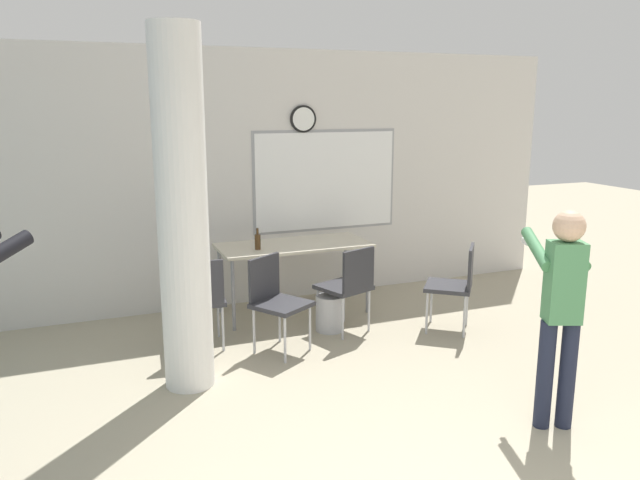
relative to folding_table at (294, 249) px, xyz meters
The scene contains 10 objects.
wall_back 1.02m from the folding_table, 128.22° to the left, with size 8.00×0.15×2.80m.
support_pillar 2.04m from the folding_table, 135.50° to the right, with size 0.39×0.39×2.80m.
folding_table is the anchor object (origin of this frame).
bottle_on_table 0.46m from the folding_table, 166.53° to the right, with size 0.06×0.06×0.22m.
waste_bin 0.85m from the folding_table, 76.91° to the right, with size 0.28×0.28×0.36m.
chair_table_front 1.08m from the folding_table, 118.43° to the right, with size 0.61×0.61×0.87m.
chair_table_left 1.31m from the folding_table, 150.27° to the right, with size 0.48×0.48×0.87m.
chair_mid_room 1.72m from the folding_table, 40.42° to the right, with size 0.62×0.62×0.87m.
chair_table_right 0.85m from the folding_table, 68.81° to the right, with size 0.56×0.56×0.87m.
person_playing_side 3.09m from the folding_table, 73.35° to the right, with size 0.49×0.65×1.54m.
Camera 1 is at (-1.65, -1.62, 2.23)m, focal length 35.00 mm.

